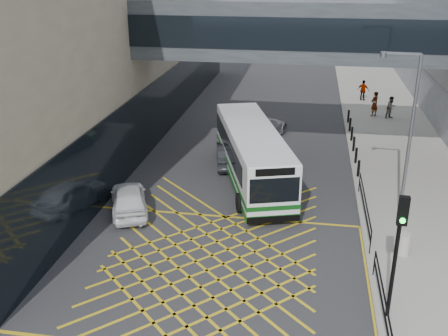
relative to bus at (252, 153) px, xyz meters
The scene contains 16 objects.
ground 8.92m from the bus, 94.31° to the right, with size 120.00×120.00×0.00m, color #333335.
skybridge 7.15m from the bus, 54.16° to the left, with size 20.00×4.10×3.00m.
pavement 10.52m from the bus, 36.80° to the left, with size 6.00×54.00×0.16m, color #9A958C.
box_junction 8.92m from the bus, 94.31° to the right, with size 12.00×9.00×0.01m.
bus is the anchor object (origin of this frame).
car_white 6.90m from the bus, 138.96° to the right, with size 1.76×4.29×1.37m, color white.
car_dark 2.84m from the bus, 125.14° to the left, with size 1.59×4.07×1.27m, color black.
car_silver 7.10m from the bus, 90.98° to the left, with size 2.11×4.99×1.55m, color #9FA0A7.
traffic_light 12.24m from the bus, 61.96° to the right, with size 0.31×0.50×4.38m.
street_lamp 8.19m from the bus, 26.38° to the right, with size 1.67×0.33×7.34m.
litter_bin 9.47m from the bus, 44.06° to the right, with size 0.51×0.51×0.88m, color #ADA89E.
kerb_railings 8.91m from the bus, 51.82° to the right, with size 0.05×12.54×1.00m.
bollards 8.43m from the bus, 48.14° to the left, with size 0.14×10.14×0.90m.
pedestrian_a 15.22m from the bus, 60.40° to the left, with size 0.72×0.51×1.81m, color gray.
pedestrian_b 15.52m from the bus, 56.06° to the left, with size 0.78×0.45×1.59m, color gray.
pedestrian_c 19.15m from the bus, 68.32° to the left, with size 0.97×0.47×1.65m, color gray.
Camera 1 is at (3.43, -16.59, 10.99)m, focal length 42.00 mm.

